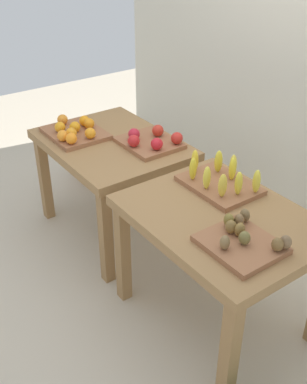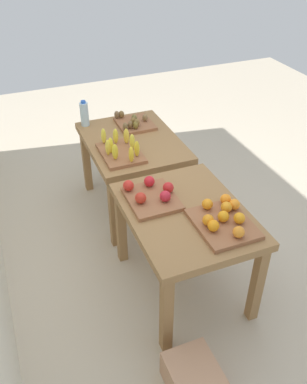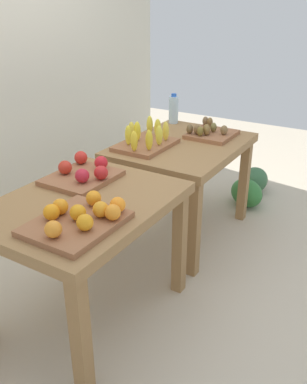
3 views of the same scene
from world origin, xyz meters
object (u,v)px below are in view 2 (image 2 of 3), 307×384
object	(u,v)px
apple_bin	(151,195)
banana_crate	(120,150)
orange_bin	(223,219)
cardboard_produce_box	(195,382)
display_table_right	(132,150)
watermelon_pile	(131,150)
water_bottle	(84,114)
display_table_left	(185,223)
kiwi_bin	(134,123)

from	to	relation	value
apple_bin	banana_crate	world-z (taller)	banana_crate
orange_bin	cardboard_produce_box	distance (m)	1.02
apple_bin	banana_crate	distance (m)	0.69
display_table_right	apple_bin	bearing A→B (deg)	169.12
apple_bin	watermelon_pile	distance (m)	1.94
display_table_right	orange_bin	size ratio (longest dim) A/B	2.34
water_bottle	cardboard_produce_box	xyz separation A→B (m)	(-2.37, -0.02, -0.75)
banana_crate	watermelon_pile	world-z (taller)	banana_crate
display_table_left	watermelon_pile	size ratio (longest dim) A/B	1.55
display_table_left	watermelon_pile	distance (m)	2.07
orange_bin	kiwi_bin	xyz separation A→B (m)	(1.58, 0.06, -0.01)
orange_bin	cardboard_produce_box	bearing A→B (deg)	142.34
watermelon_pile	orange_bin	bearing A→B (deg)	177.23
orange_bin	watermelon_pile	bearing A→B (deg)	-2.77
orange_bin	cardboard_produce_box	xyz separation A→B (m)	(-0.60, 0.47, -0.67)
display_table_right	kiwi_bin	distance (m)	0.30
display_table_right	cardboard_produce_box	bearing A→B (deg)	171.20
orange_bin	apple_bin	distance (m)	0.55
display_table_right	banana_crate	size ratio (longest dim) A/B	2.32
watermelon_pile	cardboard_produce_box	world-z (taller)	watermelon_pile
banana_crate	watermelon_pile	bearing A→B (deg)	-22.67
banana_crate	water_bottle	bearing A→B (deg)	11.89
kiwi_bin	display_table_right	bearing A→B (deg)	157.23
banana_crate	kiwi_bin	world-z (taller)	banana_crate
banana_crate	water_bottle	size ratio (longest dim) A/B	1.82
cardboard_produce_box	display_table_right	bearing A→B (deg)	-8.80
apple_bin	water_bottle	size ratio (longest dim) A/B	1.63
orange_bin	water_bottle	distance (m)	1.84
apple_bin	watermelon_pile	world-z (taller)	apple_bin
banana_crate	apple_bin	bearing A→B (deg)	-179.56
banana_crate	kiwi_bin	distance (m)	0.54
kiwi_bin	cardboard_produce_box	distance (m)	2.32
kiwi_bin	cardboard_produce_box	xyz separation A→B (m)	(-2.19, 0.40, -0.67)
apple_bin	banana_crate	size ratio (longest dim) A/B	0.89
display_table_left	water_bottle	world-z (taller)	water_bottle
orange_bin	watermelon_pile	distance (m)	2.30
display_table_left	water_bottle	bearing A→B (deg)	11.48
apple_bin	water_bottle	xyz separation A→B (m)	(1.34, 0.14, 0.08)
watermelon_pile	banana_crate	bearing A→B (deg)	157.33
kiwi_bin	water_bottle	xyz separation A→B (m)	(0.19, 0.42, 0.08)
water_bottle	cardboard_produce_box	distance (m)	2.49
display_table_right	banana_crate	bearing A→B (deg)	140.39
display_table_left	cardboard_produce_box	size ratio (longest dim) A/B	2.60
display_table_right	water_bottle	world-z (taller)	water_bottle
orange_bin	banana_crate	distance (m)	1.17
water_bottle	display_table_right	bearing A→B (deg)	-144.02
water_bottle	cardboard_produce_box	world-z (taller)	water_bottle
kiwi_bin	cardboard_produce_box	size ratio (longest dim) A/B	0.92
apple_bin	watermelon_pile	size ratio (longest dim) A/B	0.60
display_table_right	cardboard_produce_box	world-z (taller)	display_table_right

